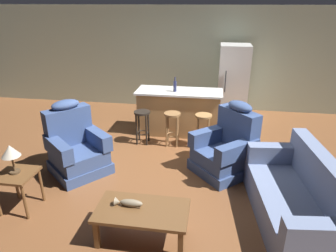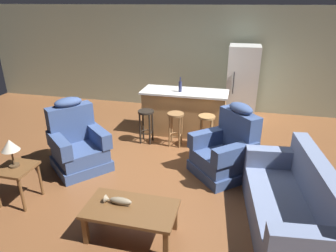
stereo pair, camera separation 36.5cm
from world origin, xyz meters
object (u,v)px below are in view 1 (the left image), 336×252
fish_figurine (128,203)px  recliner_near_lamp (76,148)px  couch (298,200)px  bar_stool_left (142,121)px  bottle_tall_green (175,86)px  table_lamp (10,152)px  kitchen_island (179,112)px  coffee_table (142,213)px  refrigerator (233,82)px  bar_stool_middle (172,123)px  end_table (17,180)px  bar_stool_right (203,125)px  recliner_near_island (227,148)px

fish_figurine → recliner_near_lamp: 1.87m
couch → bar_stool_left: bearing=-45.1°
recliner_near_lamp → bar_stool_left: recliner_near_lamp is taller
bar_stool_left → bottle_tall_green: bearing=44.2°
recliner_near_lamp → table_lamp: recliner_near_lamp is taller
kitchen_island → coffee_table: bearing=-90.8°
refrigerator → bottle_tall_green: size_ratio=5.76×
bar_stool_middle → refrigerator: (1.21, 1.83, 0.41)m
bottle_tall_green → end_table: bearing=-121.5°
fish_figurine → kitchen_island: bearing=86.1°
bar_stool_middle → bottle_tall_green: 0.82m
bar_stool_right → refrigerator: bearing=71.5°
kitchen_island → bar_stool_left: bearing=-136.4°
recliner_near_island → kitchen_island: bearing=-98.0°
recliner_near_lamp → refrigerator: 4.07m
couch → recliner_near_lamp: 3.46m
table_lamp → recliner_near_island: bearing=26.9°
bar_stool_middle → bottle_tall_green: bottle_tall_green is taller
couch → recliner_near_island: recliner_near_island is taller
bottle_tall_green → bar_stool_right: bearing=-41.6°
bottle_tall_green → kitchen_island: bearing=39.3°
coffee_table → recliner_near_island: 2.03m
recliner_near_island → table_lamp: size_ratio=2.93×
recliner_near_lamp → bar_stool_right: (2.06, 1.21, 0.05)m
recliner_near_island → table_lamp: bearing=-14.6°
fish_figurine → bar_stool_right: 2.67m
coffee_table → bar_stool_right: bar_stool_right is taller
couch → bar_stool_right: bearing=-63.5°
recliner_near_island → coffee_table: bearing=18.1°
end_table → recliner_near_lamp: bearing=73.2°
end_table → bar_stool_right: (2.39, 2.30, 0.01)m
recliner_near_lamp → fish_figurine: bearing=-5.5°
couch → refrigerator: 3.94m
recliner_near_island → bar_stool_left: recliner_near_island is taller
recliner_near_island → bar_stool_middle: size_ratio=1.76×
bar_stool_left → bottle_tall_green: (0.58, 0.56, 0.59)m
bar_stool_middle → bottle_tall_green: (-0.03, 0.56, 0.59)m
coffee_table → recliner_near_island: size_ratio=0.92×
recliner_near_island → bottle_tall_green: size_ratio=3.93×
table_lamp → bar_stool_middle: table_lamp is taller
recliner_near_lamp → refrigerator: size_ratio=0.68×
recliner_near_island → bar_stool_right: bearing=-104.5°
recliner_near_island → end_table: recliner_near_island is taller
bar_stool_left → bottle_tall_green: bottle_tall_green is taller
kitchen_island → refrigerator: (1.16, 1.20, 0.40)m
recliner_near_lamp → bar_stool_middle: size_ratio=1.76×
kitchen_island → bar_stool_middle: 0.63m
bar_stool_right → bar_stool_middle: bearing=180.0°
recliner_near_lamp → bottle_tall_green: size_ratio=3.93×
bar_stool_right → refrigerator: size_ratio=0.39×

